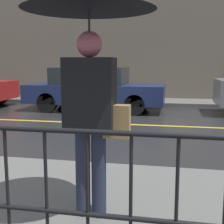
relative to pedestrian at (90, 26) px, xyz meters
name	(u,v)px	position (x,y,z in m)	size (l,w,h in m)	color
ground_plane	(102,123)	(-1.08, 5.10, -1.89)	(80.00, 80.00, 0.00)	#262628
sidewalk_near	(2,201)	(-1.08, 0.22, -1.83)	(28.00, 2.67, 0.13)	#60605E
sidewalk_far	(127,101)	(-1.08, 9.49, -1.83)	(28.00, 1.70, 0.13)	#60605E
lane_marking	(102,123)	(-1.08, 5.10, -1.89)	(25.20, 0.12, 0.01)	gold
building_storefront	(131,28)	(-1.08, 10.49, 1.10)	(28.00, 0.30, 5.98)	#706656
pedestrian	(90,26)	(0.00, 0.00, 0.00)	(1.18, 1.18, 2.17)	#23283D
car_navy	(94,88)	(-1.86, 7.38, -1.17)	(4.53, 1.86, 1.43)	#19234C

